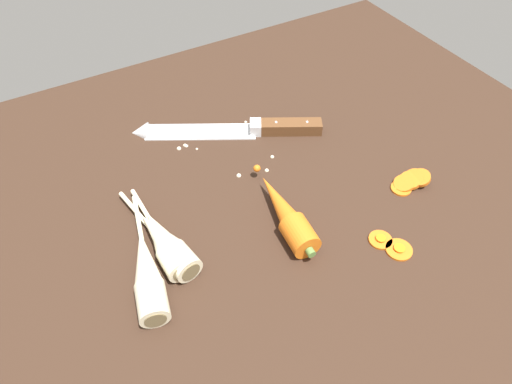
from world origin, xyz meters
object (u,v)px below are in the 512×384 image
parsnip_front (164,242)px  parsnip_mid_right (165,243)px  carrot_slice_stack (410,181)px  chefs_knife (224,129)px  carrot_slice_stray_near (399,249)px  whole_carrot (286,214)px  parsnip_mid_left (147,272)px  carrot_slice_stray_mid (381,239)px

parsnip_front → parsnip_mid_right: same height
parsnip_mid_right → carrot_slice_stack: parsnip_mid_right is taller
parsnip_mid_right → chefs_knife: bearing=45.8°
carrot_slice_stack → carrot_slice_stray_near: carrot_slice_stack is taller
whole_carrot → parsnip_mid_left: size_ratio=0.86×
parsnip_mid_right → parsnip_front: bearing=114.7°
parsnip_front → carrot_slice_stray_near: bearing=-29.6°
parsnip_mid_left → carrot_slice_stray_mid: bearing=-17.9°
chefs_knife → parsnip_mid_left: 32.67cm
parsnip_mid_left → carrot_slice_stack: parsnip_mid_left is taller
carrot_slice_stray_mid → carrot_slice_stack: bearing=29.6°
chefs_knife → parsnip_mid_right: (-19.11, -19.63, 1.33)cm
parsnip_front → parsnip_mid_right: (0.08, -0.17, -0.00)cm
parsnip_front → carrot_slice_stack: bearing=-10.7°
parsnip_mid_left → carrot_slice_stray_near: parsnip_mid_left is taller
parsnip_front → carrot_slice_stray_mid: (28.02, -13.91, -1.62)cm
whole_carrot → parsnip_front: 18.16cm
parsnip_mid_left → carrot_slice_stray_mid: size_ratio=6.44×
parsnip_mid_left → carrot_slice_stack: size_ratio=3.34×
carrot_slice_stray_near → carrot_slice_stray_mid: same height
carrot_slice_stack → carrot_slice_stray_near: bearing=-138.2°
parsnip_mid_left → carrot_slice_stack: (43.37, -3.81, -1.15)cm
parsnip_mid_left → carrot_slice_stack: bearing=-5.0°
whole_carrot → carrot_slice_stray_near: whole_carrot is taller
carrot_slice_stack → carrot_slice_stray_near: 13.78cm
parsnip_mid_left → parsnip_mid_right: size_ratio=1.13×
parsnip_mid_left → carrot_slice_stray_near: (33.11, -12.99, -1.62)cm
parsnip_mid_right → parsnip_mid_left: bearing=-139.2°
whole_carrot → parsnip_mid_right: whole_carrot is taller
chefs_knife → carrot_slice_stray_mid: size_ratio=9.24×
carrot_slice_stray_near → carrot_slice_stray_mid: (-1.18, 2.69, 0.00)cm
chefs_knife → whole_carrot: (-1.51, -23.65, 1.45)cm
carrot_slice_stray_near → chefs_knife: bearing=105.5°
parsnip_mid_left → parsnip_mid_right: (3.99, 3.44, 0.00)cm
chefs_knife → carrot_slice_stray_mid: 34.52cm
parsnip_front → carrot_slice_stray_near: size_ratio=4.83×
whole_carrot → parsnip_mid_right: size_ratio=0.97×
whole_carrot → parsnip_mid_right: (-17.59, 4.02, -0.12)cm
chefs_knife → carrot_slice_stack: size_ratio=4.79×
parsnip_mid_left → carrot_slice_stray_near: 35.60cm
whole_carrot → carrot_slice_stray_mid: (10.35, -9.71, -1.74)cm
whole_carrot → carrot_slice_stray_mid: size_ratio=5.56×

